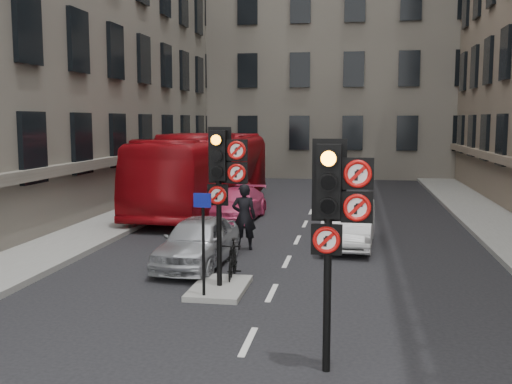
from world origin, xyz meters
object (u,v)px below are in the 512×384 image
(car_pink, at_px, (238,204))
(info_sign, at_px, (203,230))
(car_silver, at_px, (198,241))
(car_white, at_px, (349,224))
(signal_near, at_px, (334,206))
(motorcycle, at_px, (233,260))
(signal_far, at_px, (222,172))
(motorcyclist, at_px, (244,217))
(bus_red, at_px, (206,172))

(car_pink, xyz_separation_m, info_sign, (1.30, -10.37, 0.95))
(car_silver, height_order, car_white, car_white)
(signal_near, relative_size, info_sign, 1.62)
(signal_near, bearing_deg, motorcycle, 117.32)
(car_silver, xyz_separation_m, car_white, (3.91, 3.26, 0.02))
(car_silver, distance_m, car_pink, 7.40)
(info_sign, bearing_deg, car_white, 68.92)
(signal_far, relative_size, motorcyclist, 1.82)
(car_silver, distance_m, motorcycle, 1.66)
(motorcycle, bearing_deg, car_white, 52.48)
(car_white, relative_size, bus_red, 0.35)
(bus_red, relative_size, info_sign, 5.33)
(signal_far, distance_m, info_sign, 1.43)
(car_pink, height_order, motorcyclist, motorcyclist)
(car_white, bearing_deg, motorcycle, -118.69)
(motorcyclist, bearing_deg, car_silver, 60.56)
(signal_near, relative_size, motorcyclist, 1.82)
(signal_far, bearing_deg, info_sign, -106.83)
(car_white, relative_size, motorcyclist, 2.11)
(car_white, height_order, motorcyclist, motorcyclist)
(bus_red, bearing_deg, info_sign, -72.62)
(signal_near, relative_size, car_white, 0.86)
(signal_far, height_order, bus_red, signal_far)
(car_white, distance_m, car_pink, 5.96)
(signal_near, relative_size, signal_far, 1.00)
(bus_red, distance_m, motorcyclist, 8.11)
(motorcyclist, bearing_deg, motorcycle, 87.23)
(signal_far, bearing_deg, signal_near, -56.98)
(motorcyclist, height_order, info_sign, info_sign)
(motorcycle, xyz_separation_m, info_sign, (-0.26, -1.82, 1.07))
(info_sign, bearing_deg, signal_near, -43.66)
(signal_far, xyz_separation_m, car_pink, (-1.55, 9.55, -2.10))
(bus_red, bearing_deg, car_pink, -47.73)
(bus_red, distance_m, info_sign, 13.03)
(motorcyclist, bearing_deg, signal_far, 85.72)
(signal_far, distance_m, motorcyclist, 4.69)
(signal_far, bearing_deg, car_white, 63.10)
(car_pink, height_order, info_sign, info_sign)
(car_pink, bearing_deg, info_sign, -79.49)
(car_white, bearing_deg, car_pink, 139.30)
(motorcyclist, bearing_deg, bus_red, -76.35)
(motorcycle, bearing_deg, signal_far, -96.48)
(signal_far, relative_size, car_pink, 0.86)
(car_white, xyz_separation_m, motorcyclist, (-3.08, -1.08, 0.30))
(car_white, height_order, info_sign, info_sign)
(signal_far, xyz_separation_m, motorcycle, (0.01, 1.01, -2.22))
(car_white, xyz_separation_m, info_sign, (-3.00, -6.24, 0.86))
(car_pink, bearing_deg, car_silver, -83.65)
(car_pink, bearing_deg, signal_far, -77.45)
(signal_near, relative_size, motorcycle, 2.24)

